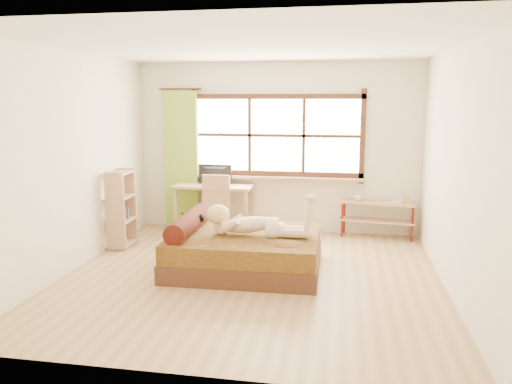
% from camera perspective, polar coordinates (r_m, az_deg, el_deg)
% --- Properties ---
extents(floor, '(4.50, 4.50, 0.00)m').
position_cam_1_polar(floor, '(6.12, -0.56, -9.64)').
color(floor, '#9E754C').
rests_on(floor, ground).
extents(ceiling, '(4.50, 4.50, 0.00)m').
position_cam_1_polar(ceiling, '(5.78, -0.61, 16.38)').
color(ceiling, white).
rests_on(ceiling, wall_back).
extents(wall_back, '(4.50, 0.00, 4.50)m').
position_cam_1_polar(wall_back, '(8.01, 2.37, 5.05)').
color(wall_back, silver).
rests_on(wall_back, floor).
extents(wall_front, '(4.50, 0.00, 4.50)m').
position_cam_1_polar(wall_front, '(3.64, -7.05, -1.57)').
color(wall_front, silver).
rests_on(wall_front, floor).
extents(wall_left, '(0.00, 4.50, 4.50)m').
position_cam_1_polar(wall_left, '(6.59, -20.23, 3.25)').
color(wall_left, silver).
rests_on(wall_left, floor).
extents(wall_right, '(0.00, 4.50, 4.50)m').
position_cam_1_polar(wall_right, '(5.83, 21.75, 2.28)').
color(wall_right, silver).
rests_on(wall_right, floor).
extents(window, '(2.80, 0.16, 1.46)m').
position_cam_1_polar(window, '(7.97, 2.35, 6.17)').
color(window, '#FFEDBF').
rests_on(window, wall_back).
extents(curtain, '(0.55, 0.10, 2.20)m').
position_cam_1_polar(curtain, '(8.26, -8.50, 3.72)').
color(curtain, '#5F8D26').
rests_on(curtain, wall_back).
extents(bed, '(1.87, 1.51, 0.70)m').
position_cam_1_polar(bed, '(6.31, -1.64, -6.63)').
color(bed, '#361A10').
rests_on(bed, floor).
extents(woman, '(1.30, 0.39, 0.56)m').
position_cam_1_polar(woman, '(6.10, 0.04, -2.46)').
color(woman, '#D9AE8B').
rests_on(woman, bed).
extents(kitten, '(0.28, 0.12, 0.22)m').
position_cam_1_polar(kitten, '(6.48, -7.34, -3.28)').
color(kitten, black).
rests_on(kitten, bed).
extents(desk, '(1.26, 0.60, 0.78)m').
position_cam_1_polar(desk, '(8.00, -4.84, 0.12)').
color(desk, '#A07857').
rests_on(desk, floor).
extents(monitor, '(0.54, 0.08, 0.31)m').
position_cam_1_polar(monitor, '(8.00, -4.78, 2.00)').
color(monitor, black).
rests_on(monitor, desk).
extents(chair, '(0.45, 0.45, 0.97)m').
position_cam_1_polar(chair, '(7.65, -4.77, -1.36)').
color(chair, '#A07857').
rests_on(chair, floor).
extents(pipe_shelf, '(1.17, 0.44, 0.65)m').
position_cam_1_polar(pipe_shelf, '(7.92, 13.81, -2.13)').
color(pipe_shelf, '#A07857').
rests_on(pipe_shelf, floor).
extents(cup, '(0.14, 0.14, 0.10)m').
position_cam_1_polar(cup, '(7.87, 11.61, -0.64)').
color(cup, gray).
rests_on(cup, pipe_shelf).
extents(book, '(0.18, 0.23, 0.02)m').
position_cam_1_polar(book, '(7.91, 15.22, -1.04)').
color(book, gray).
rests_on(book, pipe_shelf).
extents(bookshelf, '(0.30, 0.50, 1.11)m').
position_cam_1_polar(bookshelf, '(7.46, -15.13, -1.82)').
color(bookshelf, '#A07857').
rests_on(bookshelf, floor).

